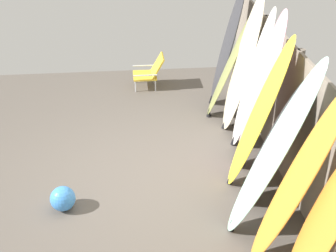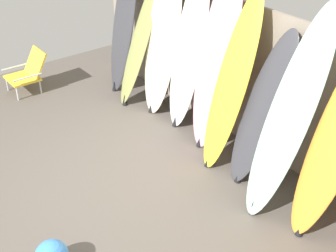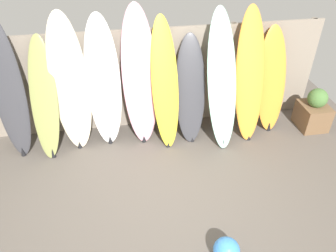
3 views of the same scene
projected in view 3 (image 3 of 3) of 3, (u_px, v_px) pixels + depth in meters
The scene contains 14 objects.
ground at pixel (168, 203), 4.59m from camera, with size 7.68×7.68×0.00m, color #5B544C.
fence_back at pixel (149, 79), 5.67m from camera, with size 6.08×0.11×1.80m.
surfboard_charcoal_0 at pixel (9, 91), 4.96m from camera, with size 0.50×0.58×2.18m.
surfboard_olive_1 at pixel (44, 100), 5.07m from camera, with size 0.50×0.75×1.87m.
surfboard_cream_2 at pixel (70, 85), 5.11m from camera, with size 0.63×0.58×2.20m.
surfboard_white_3 at pixel (104, 83), 5.22m from camera, with size 0.56×0.50×2.13m.
surfboard_pink_4 at pixel (140, 78), 5.22m from camera, with size 0.58×0.53×2.26m.
surfboard_yellow_5 at pixel (165, 85), 5.24m from camera, with size 0.47×0.74×2.07m.
surfboard_charcoal_6 at pixel (190, 90), 5.44m from camera, with size 0.56×0.73×1.74m.
surfboard_seafoam_7 at pixel (222, 81), 5.26m from camera, with size 0.49×0.92×2.16m.
surfboard_orange_8 at pixel (250, 76), 5.40m from camera, with size 0.55×0.85×2.15m.
surfboard_orange_9 at pixel (272, 81), 5.65m from camera, with size 0.51×0.58×1.80m.
planter_box at pixel (314, 111), 5.89m from camera, with size 0.47×0.53×0.78m.
beach_ball at pixel (226, 250), 3.80m from camera, with size 0.31×0.31×0.31m, color #3F8CE5.
Camera 3 is at (-0.51, -3.05, 3.56)m, focal length 35.00 mm.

